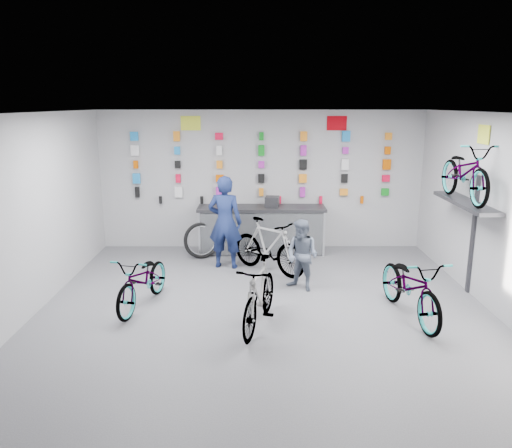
{
  "coord_description": "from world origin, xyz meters",
  "views": [
    {
      "loc": [
        -0.15,
        -6.78,
        3.13
      ],
      "look_at": [
        -0.12,
        1.4,
        1.15
      ],
      "focal_mm": 35.0,
      "sensor_mm": 36.0,
      "label": 1
    }
  ],
  "objects_px": {
    "bike_left": "(143,280)",
    "customer": "(302,255)",
    "bike_right": "(411,286)",
    "bike_service": "(269,246)",
    "bike_center": "(259,294)",
    "counter": "(261,230)",
    "clerk": "(225,222)"
  },
  "relations": [
    {
      "from": "bike_left",
      "to": "customer",
      "type": "distance_m",
      "value": 2.67
    },
    {
      "from": "bike_right",
      "to": "bike_service",
      "type": "relative_size",
      "value": 1.09
    },
    {
      "from": "bike_center",
      "to": "customer",
      "type": "xyz_separation_m",
      "value": [
        0.74,
        1.49,
        0.12
      ]
    },
    {
      "from": "customer",
      "to": "counter",
      "type": "bearing_deg",
      "value": 144.52
    },
    {
      "from": "bike_center",
      "to": "bike_right",
      "type": "height_order",
      "value": "bike_center"
    },
    {
      "from": "clerk",
      "to": "customer",
      "type": "xyz_separation_m",
      "value": [
        1.38,
        -1.22,
        -0.29
      ]
    },
    {
      "from": "bike_service",
      "to": "clerk",
      "type": "xyz_separation_m",
      "value": [
        -0.84,
        0.31,
        0.39
      ]
    },
    {
      "from": "bike_service",
      "to": "customer",
      "type": "distance_m",
      "value": 1.06
    },
    {
      "from": "bike_left",
      "to": "customer",
      "type": "bearing_deg",
      "value": 29.27
    },
    {
      "from": "bike_left",
      "to": "clerk",
      "type": "relative_size",
      "value": 0.92
    },
    {
      "from": "bike_service",
      "to": "clerk",
      "type": "relative_size",
      "value": 0.95
    },
    {
      "from": "bike_center",
      "to": "counter",
      "type": "bearing_deg",
      "value": 104.11
    },
    {
      "from": "bike_left",
      "to": "bike_service",
      "type": "distance_m",
      "value": 2.6
    },
    {
      "from": "bike_right",
      "to": "bike_service",
      "type": "xyz_separation_m",
      "value": [
        -2.05,
        2.06,
        0.02
      ]
    },
    {
      "from": "bike_center",
      "to": "bike_right",
      "type": "relative_size",
      "value": 0.88
    },
    {
      "from": "bike_service",
      "to": "counter",
      "type": "bearing_deg",
      "value": 47.23
    },
    {
      "from": "bike_left",
      "to": "clerk",
      "type": "height_order",
      "value": "clerk"
    },
    {
      "from": "bike_service",
      "to": "bike_left",
      "type": "bearing_deg",
      "value": 171.16
    },
    {
      "from": "bike_right",
      "to": "clerk",
      "type": "xyz_separation_m",
      "value": [
        -2.89,
        2.38,
        0.41
      ]
    },
    {
      "from": "clerk",
      "to": "customer",
      "type": "height_order",
      "value": "clerk"
    },
    {
      "from": "bike_left",
      "to": "bike_right",
      "type": "distance_m",
      "value": 4.09
    },
    {
      "from": "counter",
      "to": "bike_left",
      "type": "relative_size",
      "value": 1.62
    },
    {
      "from": "bike_left",
      "to": "customer",
      "type": "xyz_separation_m",
      "value": [
        2.56,
        0.73,
        0.18
      ]
    },
    {
      "from": "bike_center",
      "to": "clerk",
      "type": "height_order",
      "value": "clerk"
    },
    {
      "from": "bike_left",
      "to": "bike_service",
      "type": "bearing_deg",
      "value": 52.38
    },
    {
      "from": "bike_right",
      "to": "counter",
      "type": "bearing_deg",
      "value": 113.91
    },
    {
      "from": "bike_right",
      "to": "customer",
      "type": "height_order",
      "value": "customer"
    },
    {
      "from": "counter",
      "to": "clerk",
      "type": "distance_m",
      "value": 1.29
    },
    {
      "from": "bike_center",
      "to": "bike_right",
      "type": "distance_m",
      "value": 2.27
    },
    {
      "from": "bike_left",
      "to": "bike_right",
      "type": "bearing_deg",
      "value": 7.3
    },
    {
      "from": "bike_left",
      "to": "bike_right",
      "type": "relative_size",
      "value": 0.88
    },
    {
      "from": "counter",
      "to": "bike_center",
      "type": "distance_m",
      "value": 3.7
    }
  ]
}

